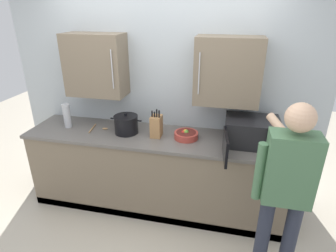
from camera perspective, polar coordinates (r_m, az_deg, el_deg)
name	(u,v)px	position (r m, az deg, el deg)	size (l,w,h in m)	color
back_wall_tiled	(162,82)	(3.17, -1.15, 9.02)	(3.59, 0.44, 2.77)	#B2BCC1
counter_unit	(156,172)	(3.27, -2.41, -9.32)	(2.91, 0.67, 0.92)	#756651
microwave_oven	(249,132)	(2.94, 16.23, -1.10)	(0.55, 0.80, 0.27)	black
thermos_flask	(67,116)	(3.41, -20.03, 2.00)	(0.09, 0.09, 0.28)	#B7BABF
fruit_bowl	(186,135)	(2.97, 3.74, -1.80)	(0.26, 0.26, 0.10)	#AD3D33
wooden_spoon	(99,128)	(3.30, -14.06, -0.48)	(0.21, 0.24, 0.02)	tan
knife_block	(156,126)	(2.99, -2.41, 0.00)	(0.11, 0.15, 0.32)	#A37547
stock_pot	(126,124)	(3.11, -8.58, 0.35)	(0.36, 0.27, 0.23)	black
person_figure	(285,189)	(2.25, 22.87, -11.88)	(0.44, 0.61, 1.67)	#282D3D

